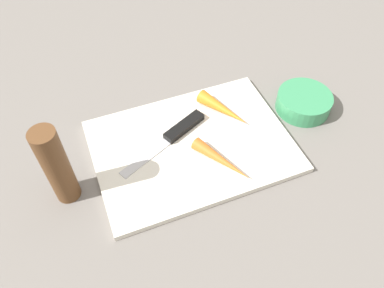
{
  "coord_description": "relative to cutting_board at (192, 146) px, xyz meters",
  "views": [
    {
      "loc": [
        -0.16,
        -0.41,
        0.55
      ],
      "look_at": [
        0.0,
        0.0,
        0.01
      ],
      "focal_mm": 35.23,
      "sensor_mm": 36.0,
      "label": 1
    }
  ],
  "objects": [
    {
      "name": "small_bowl",
      "position": [
        0.25,
        0.01,
        0.01
      ],
      "size": [
        0.11,
        0.11,
        0.04
      ],
      "primitive_type": "cylinder",
      "color": "#388C59",
      "rests_on": "ground_plane"
    },
    {
      "name": "pepper_grinder",
      "position": [
        -0.23,
        -0.02,
        0.07
      ],
      "size": [
        0.04,
        0.04,
        0.16
      ],
      "primitive_type": "cylinder",
      "color": "brown",
      "rests_on": "ground_plane"
    },
    {
      "name": "knife",
      "position": [
        -0.01,
        0.04,
        0.01
      ],
      "size": [
        0.19,
        0.1,
        0.01
      ],
      "rotation": [
        0.0,
        0.0,
        3.57
      ],
      "color": "#B7B7BC",
      "rests_on": "cutting_board"
    },
    {
      "name": "carrot_long",
      "position": [
        0.03,
        -0.06,
        0.02
      ],
      "size": [
        0.08,
        0.12,
        0.02
      ],
      "primitive_type": "cone",
      "rotation": [
        0.0,
        1.57,
        5.2
      ],
      "color": "orange",
      "rests_on": "cutting_board"
    },
    {
      "name": "carrot_short",
      "position": [
        0.08,
        0.05,
        0.02
      ],
      "size": [
        0.08,
        0.11,
        0.03
      ],
      "primitive_type": "cone",
      "rotation": [
        0.0,
        1.57,
        5.19
      ],
      "color": "orange",
      "rests_on": "cutting_board"
    },
    {
      "name": "ground_plane",
      "position": [
        0.0,
        0.0,
        -0.01
      ],
      "size": [
        1.4,
        1.4,
        0.0
      ],
      "primitive_type": "plane",
      "color": "slate"
    },
    {
      "name": "cutting_board",
      "position": [
        0.0,
        0.0,
        0.0
      ],
      "size": [
        0.36,
        0.26,
        0.01
      ],
      "primitive_type": "cube",
      "color": "silver",
      "rests_on": "ground_plane"
    }
  ]
}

